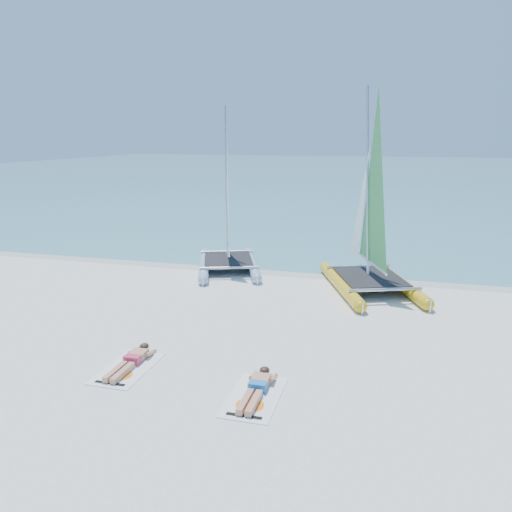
{
  "coord_description": "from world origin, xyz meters",
  "views": [
    {
      "loc": [
        2.84,
        -12.81,
        5.12
      ],
      "look_at": [
        -0.97,
        1.2,
        1.62
      ],
      "focal_mm": 35.0,
      "sensor_mm": 36.0,
      "label": 1
    }
  ],
  "objects_px": {
    "catamaran_blue": "(227,220)",
    "sunbather_b": "(257,387)",
    "towel_a": "(128,368)",
    "catamaran_yellow": "(368,223)",
    "sunbather_a": "(132,360)",
    "towel_b": "(255,397)"
  },
  "relations": [
    {
      "from": "catamaran_yellow",
      "to": "towel_a",
      "type": "distance_m",
      "value": 9.66
    },
    {
      "from": "towel_a",
      "to": "sunbather_b",
      "type": "height_order",
      "value": "sunbather_b"
    },
    {
      "from": "sunbather_a",
      "to": "towel_b",
      "type": "xyz_separation_m",
      "value": [
        3.1,
        -0.66,
        -0.11
      ]
    },
    {
      "from": "catamaran_yellow",
      "to": "sunbather_a",
      "type": "xyz_separation_m",
      "value": [
        -4.8,
        -7.9,
        -2.1
      ]
    },
    {
      "from": "catamaran_blue",
      "to": "sunbather_a",
      "type": "bearing_deg",
      "value": -106.5
    },
    {
      "from": "catamaran_blue",
      "to": "catamaran_yellow",
      "type": "bearing_deg",
      "value": -29.4
    },
    {
      "from": "towel_a",
      "to": "catamaran_yellow",
      "type": "bearing_deg",
      "value": 59.29
    },
    {
      "from": "catamaran_blue",
      "to": "sunbather_a",
      "type": "distance_m",
      "value": 8.97
    },
    {
      "from": "catamaran_blue",
      "to": "towel_b",
      "type": "distance_m",
      "value": 10.29
    },
    {
      "from": "catamaran_yellow",
      "to": "towel_a",
      "type": "xyz_separation_m",
      "value": [
        -4.8,
        -8.09,
        -2.21
      ]
    },
    {
      "from": "towel_a",
      "to": "sunbather_b",
      "type": "relative_size",
      "value": 1.07
    },
    {
      "from": "sunbather_a",
      "to": "towel_a",
      "type": "bearing_deg",
      "value": -90.0
    },
    {
      "from": "catamaran_yellow",
      "to": "sunbather_a",
      "type": "bearing_deg",
      "value": -141.91
    },
    {
      "from": "towel_a",
      "to": "towel_b",
      "type": "distance_m",
      "value": 3.14
    },
    {
      "from": "catamaran_blue",
      "to": "towel_b",
      "type": "relative_size",
      "value": 3.51
    },
    {
      "from": "catamaran_blue",
      "to": "sunbather_b",
      "type": "height_order",
      "value": "catamaran_blue"
    },
    {
      "from": "sunbather_a",
      "to": "sunbather_b",
      "type": "distance_m",
      "value": 3.14
    },
    {
      "from": "sunbather_a",
      "to": "towel_b",
      "type": "relative_size",
      "value": 0.93
    },
    {
      "from": "catamaran_yellow",
      "to": "sunbather_b",
      "type": "height_order",
      "value": "catamaran_yellow"
    },
    {
      "from": "catamaran_yellow",
      "to": "towel_a",
      "type": "height_order",
      "value": "catamaran_yellow"
    },
    {
      "from": "sunbather_a",
      "to": "towel_b",
      "type": "bearing_deg",
      "value": -11.97
    },
    {
      "from": "towel_b",
      "to": "sunbather_b",
      "type": "height_order",
      "value": "sunbather_b"
    }
  ]
}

